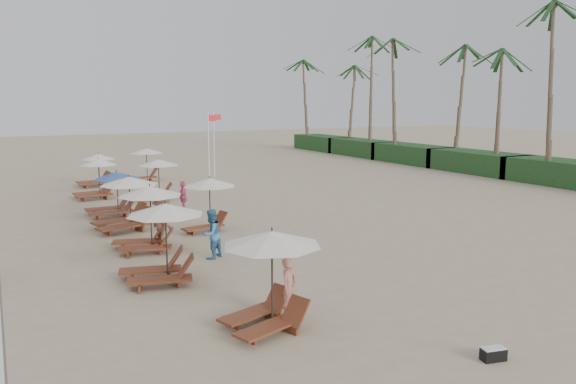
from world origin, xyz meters
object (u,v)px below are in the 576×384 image
lounger_station_1 (159,242)px  lounger_station_6 (95,171)px  beachgoer_mid_a (211,234)px  beachgoer_mid_b (162,221)px  duffel_bag (493,354)px  flag_pole_near (209,145)px  lounger_station_0 (266,274)px  inland_station_1 (156,176)px  lounger_station_4 (112,195)px  inland_station_0 (207,197)px  lounger_station_3 (123,204)px  lounger_station_5 (95,180)px  lounger_station_2 (145,217)px  beachgoer_near (289,288)px  inland_station_2 (144,162)px  beachgoer_far_a (183,198)px

lounger_station_1 → lounger_station_6: lounger_station_1 is taller
beachgoer_mid_a → beachgoer_mid_b: 2.72m
duffel_bag → flag_pole_near: bearing=82.7°
lounger_station_0 → lounger_station_6: bearing=89.5°
inland_station_1 → duffel_bag: inland_station_1 is taller
lounger_station_4 → inland_station_0: 5.95m
lounger_station_1 → lounger_station_3: 7.63m
lounger_station_5 → lounger_station_6: lounger_station_5 is taller
inland_station_1 → flag_pole_near: flag_pole_near is taller
flag_pole_near → lounger_station_0: bearing=-106.9°
inland_station_0 → lounger_station_2: bearing=-147.9°
lounger_station_2 → duffel_bag: bearing=-70.7°
lounger_station_2 → duffel_bag: lounger_station_2 is taller
lounger_station_1 → lounger_station_4: (0.66, 10.87, -0.23)m
duffel_bag → lounger_station_3: bearing=104.9°
beachgoer_near → beachgoer_mid_b: 8.54m
lounger_station_2 → beachgoer_mid_a: (1.75, -2.09, -0.38)m
lounger_station_4 → beachgoer_near: (1.46, -15.15, -0.24)m
beachgoer_mid_a → flag_pole_near: size_ratio=0.37×
lounger_station_1 → lounger_station_2: size_ratio=1.01×
lounger_station_1 → inland_station_1: bearing=75.6°
inland_station_2 → beachgoer_near: 26.29m
lounger_station_0 → inland_station_0: lounger_station_0 is taller
lounger_station_1 → inland_station_2: lounger_station_1 is taller
lounger_station_0 → lounger_station_1: 4.83m
inland_station_2 → flag_pole_near: size_ratio=0.59×
lounger_station_0 → lounger_station_1: lounger_station_1 is taller
beachgoer_mid_a → beachgoer_mid_b: (-1.03, 2.52, 0.08)m
flag_pole_near → inland_station_1: bearing=-140.1°
inland_station_0 → lounger_station_6: bearing=97.6°
lounger_station_3 → beachgoer_mid_a: bearing=-73.6°
lounger_station_3 → beachgoer_near: lounger_station_3 is taller
inland_station_0 → beachgoer_mid_a: 4.26m
lounger_station_4 → duffel_bag: size_ratio=4.70×
lounger_station_6 → beachgoer_mid_b: lounger_station_6 is taller
inland_station_1 → inland_station_2: bearing=81.0°
lounger_station_1 → lounger_station_5: bearing=87.4°
lounger_station_3 → lounger_station_4: lounger_station_3 is taller
inland_station_1 → lounger_station_1: bearing=-104.4°
inland_station_0 → beachgoer_mid_b: bearing=-147.6°
beachgoer_mid_b → beachgoer_far_a: bearing=-41.7°
lounger_station_4 → beachgoer_far_a: 3.34m
inland_station_1 → inland_station_2: size_ratio=0.99×
lounger_station_0 → duffel_bag: 5.29m
duffel_bag → flag_pole_near: size_ratio=0.12×
lounger_station_1 → duffel_bag: size_ratio=4.69×
beachgoer_far_a → lounger_station_5: bearing=-137.5°
inland_station_2 → lounger_station_4: bearing=-110.9°
lounger_station_6 → flag_pole_near: bearing=-24.1°
lounger_station_2 → lounger_station_6: (1.02, 17.22, -0.23)m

